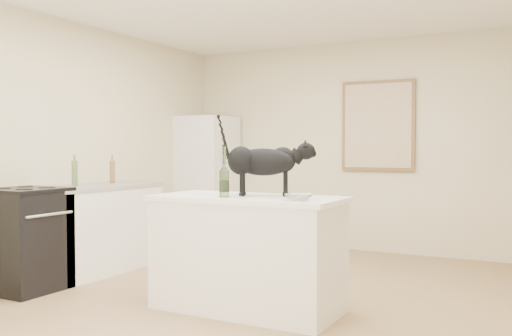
# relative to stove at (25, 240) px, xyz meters

# --- Properties ---
(floor) EXTENTS (5.50, 5.50, 0.00)m
(floor) POSITION_rel_stove_xyz_m (1.95, 0.60, -0.45)
(floor) COLOR #95774F
(floor) RESTS_ON ground
(wall_back) EXTENTS (4.50, 0.00, 4.50)m
(wall_back) POSITION_rel_stove_xyz_m (1.95, 3.35, 0.85)
(wall_back) COLOR beige
(wall_back) RESTS_ON ground
(wall_left) EXTENTS (0.00, 5.50, 5.50)m
(wall_left) POSITION_rel_stove_xyz_m (-0.30, 0.60, 0.85)
(wall_left) COLOR beige
(wall_left) RESTS_ON ground
(island_base) EXTENTS (1.44, 0.67, 0.86)m
(island_base) POSITION_rel_stove_xyz_m (2.05, 0.40, -0.02)
(island_base) COLOR white
(island_base) RESTS_ON floor
(island_top) EXTENTS (1.50, 0.70, 0.04)m
(island_top) POSITION_rel_stove_xyz_m (2.05, 0.40, 0.43)
(island_top) COLOR white
(island_top) RESTS_ON island_base
(left_cabinets) EXTENTS (0.60, 1.40, 0.86)m
(left_cabinets) POSITION_rel_stove_xyz_m (0.00, 0.90, -0.02)
(left_cabinets) COLOR white
(left_cabinets) RESTS_ON floor
(left_countertop) EXTENTS (0.62, 1.44, 0.04)m
(left_countertop) POSITION_rel_stove_xyz_m (0.00, 0.90, 0.43)
(left_countertop) COLOR gray
(left_countertop) RESTS_ON left_cabinets
(stove) EXTENTS (0.60, 0.60, 0.90)m
(stove) POSITION_rel_stove_xyz_m (0.00, 0.00, 0.00)
(stove) COLOR black
(stove) RESTS_ON floor
(fridge) EXTENTS (0.68, 0.68, 1.70)m
(fridge) POSITION_rel_stove_xyz_m (0.00, 2.95, 0.40)
(fridge) COLOR white
(fridge) RESTS_ON floor
(artwork_frame) EXTENTS (0.90, 0.03, 1.10)m
(artwork_frame) POSITION_rel_stove_xyz_m (2.25, 3.32, 1.10)
(artwork_frame) COLOR brown
(artwork_frame) RESTS_ON wall_back
(artwork_canvas) EXTENTS (0.82, 0.00, 1.02)m
(artwork_canvas) POSITION_rel_stove_xyz_m (2.25, 3.30, 1.10)
(artwork_canvas) COLOR beige
(artwork_canvas) RESTS_ON wall_back
(black_cat) EXTENTS (0.71, 0.47, 0.48)m
(black_cat) POSITION_rel_stove_xyz_m (2.14, 0.49, 0.69)
(black_cat) COLOR black
(black_cat) RESTS_ON island_top
(wine_bottle) EXTENTS (0.08, 0.08, 0.35)m
(wine_bottle) POSITION_rel_stove_xyz_m (1.93, 0.25, 0.63)
(wine_bottle) COLOR #336227
(wine_bottle) RESTS_ON island_top
(glass_bowl) EXTENTS (0.23, 0.23, 0.05)m
(glass_bowl) POSITION_rel_stove_xyz_m (2.56, 0.23, 0.48)
(glass_bowl) COLOR silver
(glass_bowl) RESTS_ON island_top
(fridge_paper) EXTENTS (0.03, 0.13, 0.17)m
(fridge_paper) POSITION_rel_stove_xyz_m (0.34, 2.96, 0.82)
(fridge_paper) COLOR silver
(fridge_paper) RESTS_ON fridge
(counter_bottle_cluster) EXTENTS (0.08, 0.58, 0.25)m
(counter_bottle_cluster) POSITION_rel_stove_xyz_m (-0.04, 0.87, 0.57)
(counter_bottle_cluster) COLOR #26591E
(counter_bottle_cluster) RESTS_ON left_countertop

